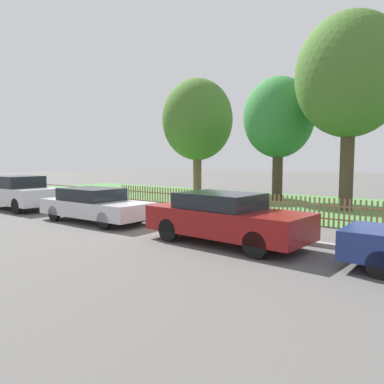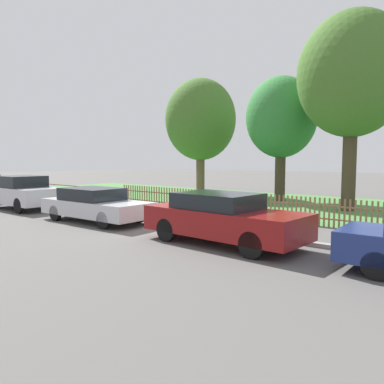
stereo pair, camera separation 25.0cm
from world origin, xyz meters
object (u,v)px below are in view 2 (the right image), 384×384
(parked_car_red_compact, at_px, (222,218))
(covered_motorcycle, at_px, (200,203))
(tree_behind_motorcycle, at_px, (281,118))
(parked_car_navy_estate, at_px, (95,204))
(tree_nearest_kerb, at_px, (200,120))
(tree_mid_park, at_px, (352,76))
(parked_car_black_saloon, at_px, (23,192))

(parked_car_red_compact, distance_m, covered_motorcycle, 4.01)
(parked_car_red_compact, height_order, tree_behind_motorcycle, tree_behind_motorcycle)
(parked_car_navy_estate, distance_m, covered_motorcycle, 3.89)
(covered_motorcycle, bearing_deg, parked_car_red_compact, -46.38)
(tree_nearest_kerb, bearing_deg, tree_mid_park, -12.42)
(parked_car_red_compact, bearing_deg, parked_car_black_saloon, -178.08)
(covered_motorcycle, relative_size, tree_mid_park, 0.22)
(parked_car_black_saloon, bearing_deg, parked_car_red_compact, -0.78)
(parked_car_red_compact, relative_size, tree_mid_park, 0.53)
(parked_car_black_saloon, distance_m, covered_motorcycle, 8.72)
(parked_car_red_compact, height_order, tree_nearest_kerb, tree_nearest_kerb)
(tree_mid_park, bearing_deg, tree_behind_motorcycle, 158.46)
(parked_car_navy_estate, distance_m, tree_mid_park, 12.15)
(tree_nearest_kerb, height_order, tree_mid_park, tree_mid_park)
(covered_motorcycle, distance_m, tree_nearest_kerb, 11.65)
(parked_car_navy_estate, bearing_deg, tree_behind_motorcycle, 76.98)
(parked_car_red_compact, bearing_deg, covered_motorcycle, 139.07)
(tree_mid_park, bearing_deg, parked_car_black_saloon, -142.64)
(parked_car_red_compact, relative_size, covered_motorcycle, 2.41)
(tree_nearest_kerb, bearing_deg, tree_behind_motorcycle, -5.78)
(tree_nearest_kerb, height_order, tree_behind_motorcycle, tree_nearest_kerb)
(parked_car_black_saloon, bearing_deg, tree_behind_motorcycle, 53.67)
(parked_car_red_compact, xyz_separation_m, tree_behind_motorcycle, (-3.60, 10.63, 3.81))
(parked_car_navy_estate, relative_size, tree_behind_motorcycle, 0.67)
(parked_car_navy_estate, distance_m, parked_car_red_compact, 5.70)
(parked_car_red_compact, distance_m, tree_behind_motorcycle, 11.85)
(tree_behind_motorcycle, distance_m, tree_mid_park, 4.65)
(parked_car_navy_estate, xyz_separation_m, parked_car_red_compact, (5.70, -0.00, 0.08))
(parked_car_navy_estate, relative_size, tree_mid_park, 0.52)
(parked_car_black_saloon, height_order, covered_motorcycle, parked_car_black_saloon)
(parked_car_black_saloon, distance_m, tree_nearest_kerb, 12.04)
(tree_mid_park, bearing_deg, tree_nearest_kerb, 167.58)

